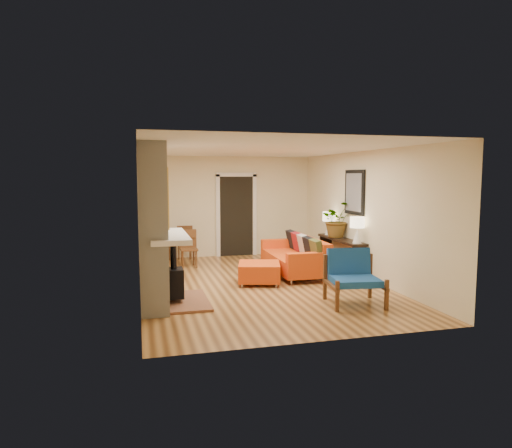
# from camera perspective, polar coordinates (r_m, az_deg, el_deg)

# --- Properties ---
(room_shell) EXTENTS (6.50, 6.50, 6.50)m
(room_shell) POSITION_cam_1_polar(r_m,az_deg,el_deg) (11.49, -0.15, 1.76)
(room_shell) COLOR tan
(room_shell) RESTS_ON ground
(fireplace) EXTENTS (1.09, 1.68, 2.60)m
(fireplace) POSITION_cam_1_polar(r_m,az_deg,el_deg) (7.51, -12.56, -0.64)
(fireplace) COLOR white
(fireplace) RESTS_ON ground
(sofa) EXTENTS (0.96, 2.16, 0.84)m
(sofa) POSITION_cam_1_polar(r_m,az_deg,el_deg) (9.89, 5.17, -4.03)
(sofa) COLOR silver
(sofa) RESTS_ON ground
(ottoman) EXTENTS (0.97, 0.97, 0.40)m
(ottoman) POSITION_cam_1_polar(r_m,az_deg,el_deg) (8.96, 0.40, -5.97)
(ottoman) COLOR silver
(ottoman) RESTS_ON ground
(blue_chair) EXTENTS (0.96, 0.94, 0.89)m
(blue_chair) POSITION_cam_1_polar(r_m,az_deg,el_deg) (7.74, 11.96, -6.14)
(blue_chair) COLOR brown
(blue_chair) RESTS_ON ground
(dining_table) EXTENTS (0.67, 1.59, 0.86)m
(dining_table) POSITION_cam_1_polar(r_m,az_deg,el_deg) (11.17, -9.04, -1.95)
(dining_table) COLOR brown
(dining_table) RESTS_ON ground
(console_table) EXTENTS (0.34, 1.85, 0.72)m
(console_table) POSITION_cam_1_polar(r_m,az_deg,el_deg) (10.23, 10.60, -2.61)
(console_table) COLOR black
(console_table) RESTS_ON ground
(lamp_near) EXTENTS (0.30, 0.30, 0.54)m
(lamp_near) POSITION_cam_1_polar(r_m,az_deg,el_deg) (9.51, 12.55, -0.35)
(lamp_near) COLOR white
(lamp_near) RESTS_ON console_table
(lamp_far) EXTENTS (0.30, 0.30, 0.54)m
(lamp_far) POSITION_cam_1_polar(r_m,az_deg,el_deg) (10.79, 9.10, 0.46)
(lamp_far) COLOR white
(lamp_far) RESTS_ON console_table
(houseplant) EXTENTS (0.83, 0.76, 0.80)m
(houseplant) POSITION_cam_1_polar(r_m,az_deg,el_deg) (10.37, 10.06, 0.57)
(houseplant) COLOR #1E5919
(houseplant) RESTS_ON console_table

